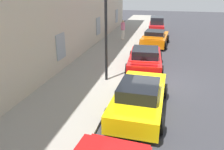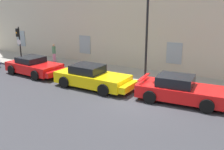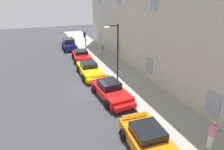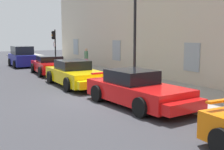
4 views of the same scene
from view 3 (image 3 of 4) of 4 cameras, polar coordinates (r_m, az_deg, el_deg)
name	(u,v)px [view 3 (image 3 of 4)]	position (r m, az deg, el deg)	size (l,w,h in m)	color
ground_plane	(95,90)	(17.84, -5.20, -4.31)	(80.00, 80.00, 0.00)	#333338
sidewalk	(131,82)	(19.10, 5.75, -2.19)	(60.00, 3.88, 0.14)	gray
building_facade	(173,13)	(19.62, 17.53, 17.17)	(38.50, 4.67, 13.00)	#BCB29E
sportscar_red_lead	(82,56)	(25.71, -8.95, 5.51)	(4.60, 2.47, 1.26)	red
sportscar_yellow_flank	(90,70)	(20.69, -6.55, 1.42)	(5.07, 2.23, 1.37)	yellow
sportscar_white_middle	(112,92)	(16.10, -0.14, -4.92)	(5.08, 2.41, 1.38)	red
sportscar_tail_end	(151,144)	(11.28, 11.52, -19.44)	(4.86, 2.47, 1.34)	orange
hatchback_parked	(69,44)	(31.31, -12.64, 8.81)	(3.68, 1.98, 1.78)	navy
traffic_light	(85,39)	(28.40, -8.01, 10.62)	(0.44, 0.36, 3.05)	black
street_lamp	(114,43)	(17.98, 0.45, 9.49)	(0.44, 1.42, 5.52)	black
pedestrian_admiring	(102,49)	(27.49, -2.89, 7.69)	(0.43, 0.43, 1.56)	pink
pedestrian_strolling	(212,134)	(12.24, 27.45, -15.35)	(0.49, 0.49, 1.80)	silver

